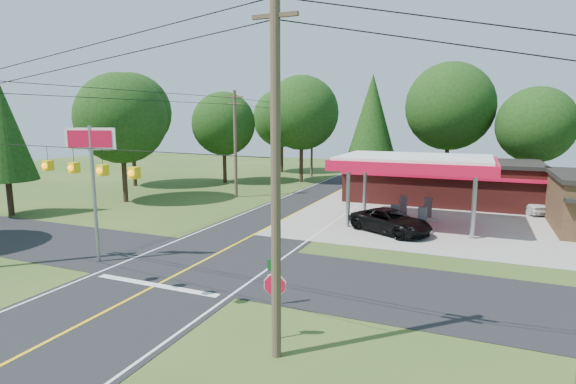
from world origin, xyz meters
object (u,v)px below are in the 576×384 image
at_px(sedan_car, 528,202).
at_px(gas_canopy, 414,165).
at_px(big_stop_sign, 92,161).
at_px(octagonal_stop_sign, 275,291).
at_px(suv_car, 391,222).

bearing_deg(sedan_car, gas_canopy, -161.97).
xyz_separation_m(big_stop_sign, octagonal_stop_sign, (12.00, -4.00, -3.55)).
distance_m(gas_canopy, big_stop_sign, 20.55).
xyz_separation_m(suv_car, octagonal_stop_sign, (-1.04, -16.01, 0.97)).
bearing_deg(suv_car, gas_canopy, 11.30).
height_order(suv_car, sedan_car, sedan_car).
xyz_separation_m(gas_canopy, big_stop_sign, (-14.00, -15.01, 1.03)).
distance_m(suv_car, big_stop_sign, 18.30).
distance_m(gas_canopy, sedan_car, 11.84).
relative_size(gas_canopy, sedan_car, 2.29).
bearing_deg(gas_canopy, big_stop_sign, -133.01).
height_order(big_stop_sign, octagonal_stop_sign, big_stop_sign).
xyz_separation_m(sedan_car, big_stop_sign, (-22.00, -23.01, 4.51)).
bearing_deg(octagonal_stop_sign, sedan_car, 69.69).
xyz_separation_m(sedan_car, octagonal_stop_sign, (-10.00, -27.01, 0.95)).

